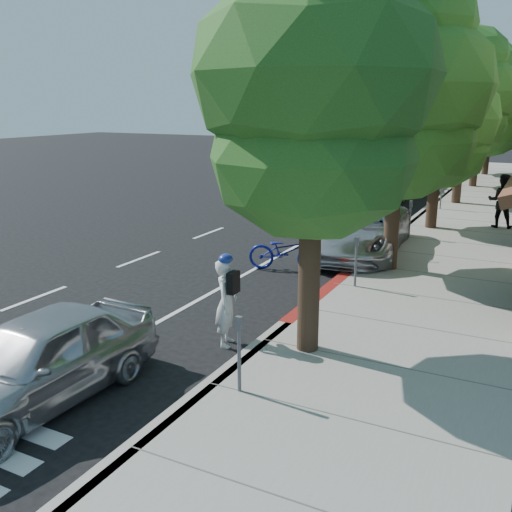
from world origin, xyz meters
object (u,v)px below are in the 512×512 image
Objects in this scene: white_pickup at (398,181)px; dark_suv_far at (425,169)px; street_tree_2 at (439,120)px; pedestrian at (501,201)px; street_tree_5 at (491,110)px; street_tree_4 at (481,100)px; dark_sedan at (381,189)px; cyclist at (226,303)px; near_car_a at (38,360)px; silver_suv at (359,229)px; street_tree_3 at (466,95)px; bicycle at (286,251)px; street_tree_0 at (314,82)px; street_tree_1 at (400,90)px.

dark_suv_far reaches higher than white_pickup.
pedestrian is (2.23, 1.14, -2.85)m from street_tree_2.
dark_suv_far is (-2.90, 13.55, -3.21)m from street_tree_2.
dark_suv_far is at bearing 102.09° from street_tree_2.
street_tree_5 is 6.29m from dark_suv_far.
street_tree_4 is 1.55× the size of white_pickup.
street_tree_4 is at bearing 65.79° from dark_sedan.
white_pickup is (0.00, 3.23, -0.02)m from dark_sedan.
near_car_a is (-1.50, -3.27, -0.13)m from cyclist.
silver_suv is 1.26× the size of dark_suv_far.
street_tree_2 is 8.94m from white_pickup.
street_tree_4 is 24.59m from cyclist.
bicycle is at bearing -101.73° from street_tree_3.
street_tree_5 is 3.64× the size of pedestrian.
silver_suv is (-1.40, -10.37, -4.12)m from street_tree_3.
street_tree_0 is at bearing -100.04° from cyclist.
dark_sedan reaches higher than white_pickup.
dark_suv_far reaches higher than near_car_a.
street_tree_1 is at bearing -55.78° from silver_suv.
street_tree_0 is 20.41m from white_pickup.
silver_suv is 12.22m from white_pickup.
street_tree_5 is 22.66m from silver_suv.
pedestrian reaches higher than silver_suv.
cyclist is at bearing 67.42° from near_car_a.
street_tree_4 is at bearing -22.90° from dark_suv_far.
street_tree_2 reaches higher than near_car_a.
dark_suv_far is at bearing 151.87° from street_tree_4.
street_tree_3 reaches higher than pedestrian.
street_tree_0 reaches higher than dark_sedan.
street_tree_0 is at bearing -90.00° from street_tree_1.
dark_suv_far is (-2.90, 7.55, -4.15)m from street_tree_3.
white_pickup is at bearing -14.05° from cyclist.
near_car_a is (-3.10, -3.50, -4.19)m from street_tree_0.
street_tree_3 reaches higher than bicycle.
white_pickup is (-3.10, -10.27, -3.41)m from street_tree_5.
near_car_a is at bearing -98.20° from street_tree_3.
bicycle is at bearing 55.59° from pedestrian.
street_tree_1 is at bearing -69.69° from white_pickup.
cyclist reaches higher than dark_sedan.
bicycle is (-2.70, -25.00, -3.59)m from street_tree_5.
street_tree_5 is (-0.00, 12.00, -0.78)m from street_tree_3.
street_tree_0 is 4.37m from cyclist.
dark_suv_far is (-1.50, 17.92, -0.02)m from silver_suv.
silver_suv reaches higher than near_car_a.
silver_suv is (-1.40, -22.37, -3.35)m from street_tree_5.
street_tree_2 is 1.30× the size of white_pickup.
near_car_a is 17.48m from pedestrian.
cyclist is at bearing -95.01° from street_tree_3.
pedestrian is (2.23, -4.86, -3.79)m from street_tree_3.
street_tree_5 reaches higher than near_car_a.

